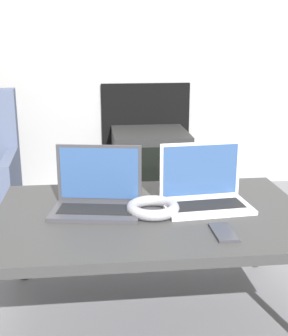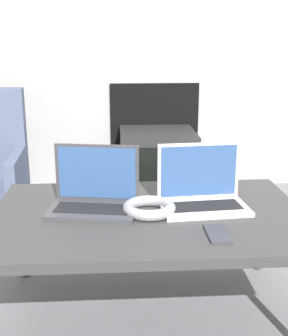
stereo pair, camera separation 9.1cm
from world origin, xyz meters
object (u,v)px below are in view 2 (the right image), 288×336
at_px(headphones, 150,208).
at_px(phone, 217,234).
at_px(laptop_right, 202,192).
at_px(laptop_left, 94,195).
at_px(tv, 157,165).

height_order(headphones, phone, headphones).
bearing_deg(laptop_right, headphones, -168.79).
bearing_deg(headphones, laptop_left, 164.44).
relative_size(laptop_right, headphones, 1.73).
distance_m(laptop_left, tv, 1.41).
bearing_deg(phone, tv, 91.93).
height_order(laptop_left, tv, laptop_left).
relative_size(headphones, phone, 1.35).
xyz_separation_m(headphones, phone, (0.21, -0.21, -0.02)).
bearing_deg(phone, laptop_right, 90.91).
distance_m(laptop_left, phone, 0.51).
bearing_deg(headphones, tv, 83.57).
height_order(laptop_right, tv, laptop_right).
bearing_deg(laptop_left, laptop_right, 10.06).
bearing_deg(phone, laptop_left, 147.09).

